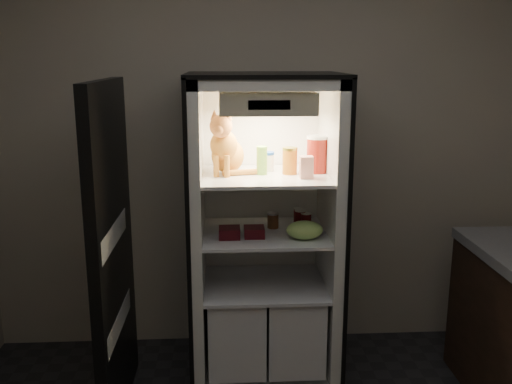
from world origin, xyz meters
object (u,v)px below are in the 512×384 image
cream_carton (306,167)px  soda_can_c (306,223)px  berry_box_left (229,233)px  berry_box_right (254,232)px  refrigerator (264,252)px  tabby_cat (226,149)px  condiment_jar (273,220)px  parmesan_shaker (262,160)px  mayo_tub (267,161)px  salsa_jar (290,161)px  grape_bag (305,230)px  soda_can_b (300,220)px  soda_can_a (299,218)px  pepper_jar (317,154)px

cream_carton → soda_can_c: cream_carton is taller
berry_box_left → berry_box_right: berry_box_left is taller
refrigerator → berry_box_left: refrigerator is taller
tabby_cat → condiment_jar: 0.53m
parmesan_shaker → mayo_tub: bearing=68.1°
mayo_tub → soda_can_c: size_ratio=1.00×
tabby_cat → salsa_jar: tabby_cat is taller
tabby_cat → grape_bag: tabby_cat is taller
mayo_tub → tabby_cat: bearing=-167.1°
tabby_cat → berry_box_right: 0.51m
soda_can_b → soda_can_c: bearing=-47.5°
grape_bag → soda_can_b: bearing=91.6°
parmesan_shaker → soda_can_b: 0.44m
soda_can_c → condiment_jar: bearing=152.3°
refrigerator → cream_carton: (0.23, -0.17, 0.56)m
refrigerator → soda_can_a: bearing=3.3°
mayo_tub → soda_can_b: size_ratio=0.93×
tabby_cat → soda_can_b: bearing=8.6°
pepper_jar → soda_can_c: (-0.07, -0.07, -0.40)m
mayo_tub → cream_carton: 0.30m
refrigerator → berry_box_left: size_ratio=15.44×
mayo_tub → soda_can_b: (0.19, -0.09, -0.35)m
condiment_jar → grape_bag: 0.28m
salsa_jar → pepper_jar: (0.17, 0.04, 0.03)m
salsa_jar → soda_can_b: (0.07, 0.00, -0.37)m
tabby_cat → berry_box_right: size_ratio=3.33×
parmesan_shaker → berry_box_left: (-0.19, -0.11, -0.40)m
condiment_jar → grape_bag: bearing=-54.5°
mayo_tub → salsa_jar: salsa_jar is taller
tabby_cat → cream_carton: tabby_cat is taller
mayo_tub → soda_can_b: 0.41m
parmesan_shaker → mayo_tub: parmesan_shaker is taller
condiment_jar → berry_box_left: 0.33m
condiment_jar → pepper_jar: bearing=-6.8°
salsa_jar → berry_box_left: salsa_jar is taller
tabby_cat → soda_can_a: bearing=16.9°
pepper_jar → condiment_jar: bearing=173.2°
tabby_cat → pepper_jar: size_ratio=1.77×
soda_can_c → salsa_jar: bearing=161.8°
soda_can_a → berry_box_right: 0.33m
soda_can_c → mayo_tub: bearing=150.3°
soda_can_b → grape_bag: size_ratio=0.59×
cream_carton → berry_box_left: cream_carton is taller
soda_can_a → soda_can_b: (-0.00, -0.06, 0.00)m
soda_can_a → cream_carton: bearing=-86.3°
refrigerator → condiment_jar: refrigerator is taller
mayo_tub → berry_box_left: 0.49m
cream_carton → berry_box_right: (-0.30, 0.02, -0.38)m
mayo_tub → cream_carton: size_ratio=0.93×
pepper_jar → berry_box_right: pepper_jar is taller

